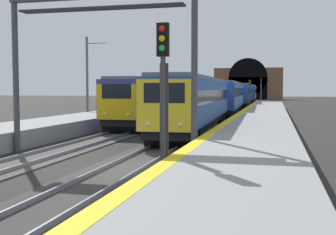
{
  "coord_description": "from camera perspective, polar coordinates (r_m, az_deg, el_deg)",
  "views": [
    {
      "loc": [
        -15.74,
        -5.38,
        3.04
      ],
      "look_at": [
        10.68,
        1.11,
        1.25
      ],
      "focal_mm": 46.72,
      "sensor_mm": 36.0,
      "label": 1
    }
  ],
  "objects": [
    {
      "name": "train_adjacent_platform",
      "position": [
        46.51,
        1.4,
        2.77
      ],
      "size": [
        37.93,
        3.03,
        3.87
      ],
      "rotation": [
        0.0,
        0.0,
        3.15
      ],
      "color": "navy",
      "rests_on": "ground_plane"
    },
    {
      "name": "ground_plane",
      "position": [
        16.92,
        -5.02,
        -6.6
      ],
      "size": [
        320.0,
        320.0,
        0.0
      ],
      "primitive_type": "plane",
      "color": "#282623"
    },
    {
      "name": "railway_signal_mid",
      "position": [
        61.76,
        10.61,
        3.27
      ],
      "size": [
        0.39,
        0.38,
        4.29
      ],
      "rotation": [
        0.0,
        0.0,
        3.14
      ],
      "color": "#38383D",
      "rests_on": "ground_plane"
    },
    {
      "name": "train_main_approaching",
      "position": [
        61.51,
        8.8,
        2.95
      ],
      "size": [
        82.55,
        3.43,
        3.84
      ],
      "rotation": [
        0.0,
        0.0,
        3.17
      ],
      "color": "#264C99",
      "rests_on": "ground_plane"
    },
    {
      "name": "railway_signal_near",
      "position": [
        13.89,
        -0.65,
        4.01
      ],
      "size": [
        0.39,
        0.38,
        5.11
      ],
      "rotation": [
        0.0,
        0.0,
        3.14
      ],
      "color": "#38383D",
      "rests_on": "ground_plane"
    },
    {
      "name": "track_main_line",
      "position": [
        16.91,
        -5.02,
        -6.46
      ],
      "size": [
        160.0,
        3.12,
        0.21
      ],
      "color": "#383533",
      "rests_on": "ground_plane"
    },
    {
      "name": "track_adjacent_line",
      "position": [
        18.89,
        -18.44,
        -5.56
      ],
      "size": [
        160.0,
        2.69,
        0.21
      ],
      "color": "#4C4742",
      "rests_on": "ground_plane"
    },
    {
      "name": "platform_right",
      "position": [
        15.99,
        9.82,
        -5.5
      ],
      "size": [
        112.0,
        4.21,
        0.96
      ],
      "primitive_type": "cube",
      "color": "gray",
      "rests_on": "ground_plane"
    },
    {
      "name": "tunnel_portal",
      "position": [
        127.73,
        10.39,
        4.39
      ],
      "size": [
        2.27,
        19.44,
        11.74
      ],
      "color": "brown",
      "rests_on": "ground_plane"
    },
    {
      "name": "catenary_mast_near",
      "position": [
        40.9,
        -10.46,
        5.05
      ],
      "size": [
        0.22,
        2.02,
        7.78
      ],
      "color": "#595B60",
      "rests_on": "ground_plane"
    },
    {
      "name": "platform_right_edge_strip",
      "position": [
        16.15,
        3.24,
        -3.62
      ],
      "size": [
        112.0,
        0.5,
        0.01
      ],
      "primitive_type": "cube",
      "color": "yellow",
      "rests_on": "platform_right"
    },
    {
      "name": "overhead_signal_gantry",
      "position": [
        20.18,
        -8.87,
        11.02
      ],
      "size": [
        0.7,
        8.9,
        7.43
      ],
      "color": "#3F3F47",
      "rests_on": "ground_plane"
    },
    {
      "name": "railway_signal_far",
      "position": [
        110.78,
        12.05,
        3.91
      ],
      "size": [
        0.39,
        0.38,
        5.75
      ],
      "rotation": [
        0.0,
        0.0,
        3.14
      ],
      "color": "#4C4C54",
      "rests_on": "ground_plane"
    }
  ]
}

